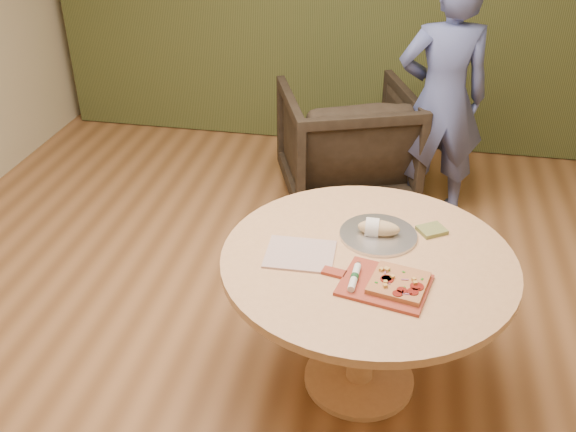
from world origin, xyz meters
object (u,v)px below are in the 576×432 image
(pedestal_table, at_px, (366,282))
(flatbread_pizza, at_px, (399,283))
(pizza_paddle, at_px, (382,284))
(person_standing, at_px, (442,100))
(bread_roll, at_px, (377,228))
(armchair, at_px, (347,138))
(serving_tray, at_px, (378,235))
(cutlery_roll, at_px, (354,277))

(pedestal_table, height_order, flatbread_pizza, flatbread_pizza)
(pizza_paddle, xyz_separation_m, flatbread_pizza, (0.07, -0.00, 0.02))
(pizza_paddle, xyz_separation_m, person_standing, (0.25, 1.97, 0.08))
(bread_roll, relative_size, person_standing, 0.12)
(armchair, xyz_separation_m, person_standing, (0.62, -0.12, 0.38))
(serving_tray, bearing_deg, flatbread_pizza, -73.96)
(flatbread_pizza, bearing_deg, armchair, 101.80)
(pizza_paddle, height_order, armchair, armchair)
(flatbread_pizza, relative_size, armchair, 0.29)
(armchair, bearing_deg, pizza_paddle, 79.79)
(flatbread_pizza, distance_m, armchair, 2.16)
(pizza_paddle, height_order, bread_roll, bread_roll)
(cutlery_roll, height_order, bread_roll, bread_roll)
(bread_roll, distance_m, armchair, 1.77)
(armchair, bearing_deg, person_standing, 148.79)
(pizza_paddle, height_order, flatbread_pizza, flatbread_pizza)
(armchair, bearing_deg, pedestal_table, 78.69)
(pizza_paddle, xyz_separation_m, cutlery_roll, (-0.11, -0.00, 0.02))
(armchair, bearing_deg, serving_tray, 80.55)
(bread_roll, height_order, person_standing, person_standing)
(person_standing, bearing_deg, flatbread_pizza, 72.34)
(pizza_paddle, relative_size, serving_tray, 1.32)
(serving_tray, bearing_deg, pedestal_table, -99.85)
(flatbread_pizza, bearing_deg, person_standing, 84.58)
(serving_tray, xyz_separation_m, armchair, (-0.33, 1.71, -0.30))
(bread_roll, bearing_deg, pedestal_table, -96.97)
(cutlery_roll, relative_size, bread_roll, 1.03)
(pizza_paddle, distance_m, person_standing, 1.98)
(cutlery_roll, distance_m, bread_roll, 0.38)
(pedestal_table, height_order, person_standing, person_standing)
(pizza_paddle, height_order, person_standing, person_standing)
(pizza_paddle, xyz_separation_m, bread_roll, (-0.05, 0.37, 0.04))
(pedestal_table, height_order, bread_roll, bread_roll)
(cutlery_roll, distance_m, person_standing, 2.00)
(pizza_paddle, bearing_deg, person_standing, 94.99)
(serving_tray, bearing_deg, armchair, 100.84)
(pedestal_table, xyz_separation_m, cutlery_roll, (-0.04, -0.20, 0.17))
(armchair, bearing_deg, flatbread_pizza, 81.50)
(pizza_paddle, relative_size, armchair, 0.51)
(pedestal_table, xyz_separation_m, bread_roll, (0.02, 0.17, 0.18))
(serving_tray, relative_size, armchair, 0.39)
(cutlery_roll, bearing_deg, person_standing, 83.15)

